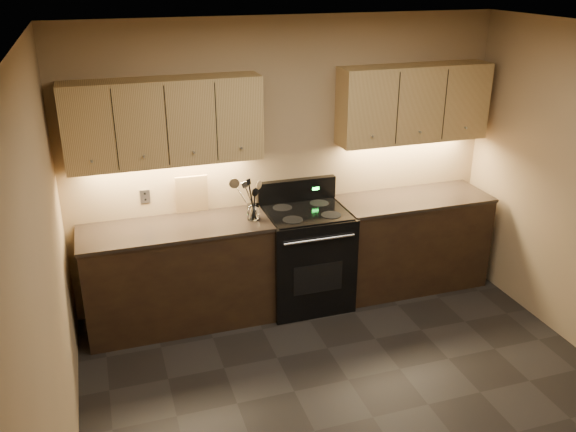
# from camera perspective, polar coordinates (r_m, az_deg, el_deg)

# --- Properties ---
(floor) EXTENTS (4.00, 4.00, 0.00)m
(floor) POSITION_cam_1_polar(r_m,az_deg,el_deg) (4.62, 7.96, -18.16)
(floor) COLOR black
(floor) RESTS_ON ground
(ceiling) EXTENTS (4.00, 4.00, 0.00)m
(ceiling) POSITION_cam_1_polar(r_m,az_deg,el_deg) (3.53, 10.29, 15.78)
(ceiling) COLOR silver
(ceiling) RESTS_ON wall_back
(wall_back) EXTENTS (4.00, 0.04, 2.60)m
(wall_back) POSITION_cam_1_polar(r_m,az_deg,el_deg) (5.62, -0.10, 5.03)
(wall_back) COLOR #A2865F
(wall_back) RESTS_ON ground
(wall_left) EXTENTS (0.04, 4.00, 2.60)m
(wall_left) POSITION_cam_1_polar(r_m,az_deg,el_deg) (3.55, -21.57, -7.70)
(wall_left) COLOR #A2865F
(wall_left) RESTS_ON ground
(counter_left) EXTENTS (1.62, 0.62, 0.93)m
(counter_left) POSITION_cam_1_polar(r_m,az_deg,el_deg) (5.46, -10.22, -5.44)
(counter_left) COLOR black
(counter_left) RESTS_ON ground
(counter_right) EXTENTS (1.46, 0.62, 0.93)m
(counter_right) POSITION_cam_1_polar(r_m,az_deg,el_deg) (6.12, 11.36, -2.31)
(counter_right) COLOR black
(counter_right) RESTS_ON ground
(stove) EXTENTS (0.76, 0.68, 1.14)m
(stove) POSITION_cam_1_polar(r_m,az_deg,el_deg) (5.68, 1.66, -3.76)
(stove) COLOR black
(stove) RESTS_ON ground
(upper_cab_left) EXTENTS (1.60, 0.30, 0.70)m
(upper_cab_left) POSITION_cam_1_polar(r_m,az_deg,el_deg) (5.12, -11.50, 8.63)
(upper_cab_left) COLOR tan
(upper_cab_left) RESTS_ON wall_back
(upper_cab_right) EXTENTS (1.44, 0.30, 0.70)m
(upper_cab_right) POSITION_cam_1_polar(r_m,az_deg,el_deg) (5.83, 11.66, 10.28)
(upper_cab_right) COLOR tan
(upper_cab_right) RESTS_ON wall_back
(outlet_plate) EXTENTS (0.08, 0.01, 0.12)m
(outlet_plate) POSITION_cam_1_polar(r_m,az_deg,el_deg) (5.44, -13.23, 1.79)
(outlet_plate) COLOR #B2B5BA
(outlet_plate) RESTS_ON wall_back
(utensil_crock) EXTENTS (0.11, 0.11, 0.14)m
(utensil_crock) POSITION_cam_1_polar(r_m,az_deg,el_deg) (5.30, -3.26, 0.32)
(utensil_crock) COLOR white
(utensil_crock) RESTS_ON counter_left
(cutting_board) EXTENTS (0.28, 0.08, 0.36)m
(cutting_board) POSITION_cam_1_polar(r_m,az_deg,el_deg) (5.46, -9.00, 2.03)
(cutting_board) COLOR tan
(cutting_board) RESTS_ON counter_left
(wooden_spoon) EXTENTS (0.17, 0.11, 0.34)m
(wooden_spoon) POSITION_cam_1_polar(r_m,az_deg,el_deg) (5.23, -3.64, 1.45)
(wooden_spoon) COLOR tan
(wooden_spoon) RESTS_ON utensil_crock
(black_spoon) EXTENTS (0.06, 0.15, 0.31)m
(black_spoon) POSITION_cam_1_polar(r_m,az_deg,el_deg) (5.27, -3.32, 1.44)
(black_spoon) COLOR black
(black_spoon) RESTS_ON utensil_crock
(black_turner) EXTENTS (0.16, 0.11, 0.39)m
(black_turner) POSITION_cam_1_polar(r_m,az_deg,el_deg) (5.24, -3.13, 1.71)
(black_turner) COLOR black
(black_turner) RESTS_ON utensil_crock
(steel_spatula) EXTENTS (0.21, 0.12, 0.39)m
(steel_spatula) POSITION_cam_1_polar(r_m,az_deg,el_deg) (5.26, -2.93, 1.80)
(steel_spatula) COLOR silver
(steel_spatula) RESTS_ON utensil_crock
(steel_skimmer) EXTENTS (0.27, 0.12, 0.39)m
(steel_skimmer) POSITION_cam_1_polar(r_m,az_deg,el_deg) (5.25, -3.08, 1.86)
(steel_skimmer) COLOR silver
(steel_skimmer) RESTS_ON utensil_crock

